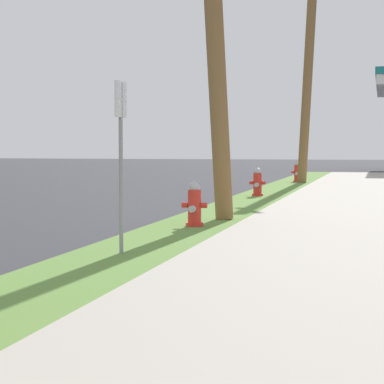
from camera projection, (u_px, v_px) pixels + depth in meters
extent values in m
cylinder|color=red|center=(194.00, 224.00, 13.52)|extent=(0.29, 0.29, 0.06)
cylinder|color=red|center=(194.00, 208.00, 13.50)|extent=(0.22, 0.22, 0.60)
sphere|color=#B2B2B7|center=(195.00, 187.00, 13.48)|extent=(0.19, 0.19, 0.19)
cylinder|color=#B2B2B7|center=(195.00, 183.00, 13.48)|extent=(0.06, 0.06, 0.05)
cylinder|color=red|center=(185.00, 205.00, 13.54)|extent=(0.10, 0.09, 0.09)
cylinder|color=red|center=(204.00, 205.00, 13.46)|extent=(0.10, 0.09, 0.09)
cylinder|color=#B2B2B7|center=(192.00, 209.00, 13.34)|extent=(0.11, 0.12, 0.11)
cylinder|color=red|center=(257.00, 195.00, 21.50)|extent=(0.29, 0.29, 0.06)
cylinder|color=red|center=(258.00, 184.00, 21.49)|extent=(0.22, 0.22, 0.60)
sphere|color=#B2B2B7|center=(258.00, 172.00, 21.47)|extent=(0.19, 0.19, 0.19)
cylinder|color=#B2B2B7|center=(258.00, 168.00, 21.46)|extent=(0.06, 0.06, 0.05)
cylinder|color=red|center=(251.00, 183.00, 21.52)|extent=(0.10, 0.09, 0.09)
cylinder|color=red|center=(264.00, 183.00, 21.45)|extent=(0.10, 0.09, 0.09)
cylinder|color=#B2B2B7|center=(257.00, 185.00, 21.32)|extent=(0.11, 0.12, 0.11)
cylinder|color=red|center=(297.00, 181.00, 29.73)|extent=(0.29, 0.29, 0.06)
cylinder|color=red|center=(297.00, 173.00, 29.72)|extent=(0.22, 0.22, 0.60)
sphere|color=#B2B2B7|center=(297.00, 164.00, 29.70)|extent=(0.19, 0.19, 0.19)
cylinder|color=#B2B2B7|center=(297.00, 162.00, 29.69)|extent=(0.06, 0.06, 0.05)
cylinder|color=red|center=(293.00, 172.00, 29.75)|extent=(0.10, 0.09, 0.09)
cylinder|color=red|center=(302.00, 172.00, 29.68)|extent=(0.10, 0.09, 0.09)
cylinder|color=#B2B2B7|center=(297.00, 174.00, 29.55)|extent=(0.11, 0.12, 0.11)
cylinder|color=olive|center=(308.00, 65.00, 28.22)|extent=(0.92, 1.37, 8.14)
cylinder|color=gray|center=(121.00, 168.00, 10.11)|extent=(0.05, 0.05, 2.10)
cube|color=white|center=(121.00, 99.00, 10.06)|extent=(0.04, 0.36, 0.44)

